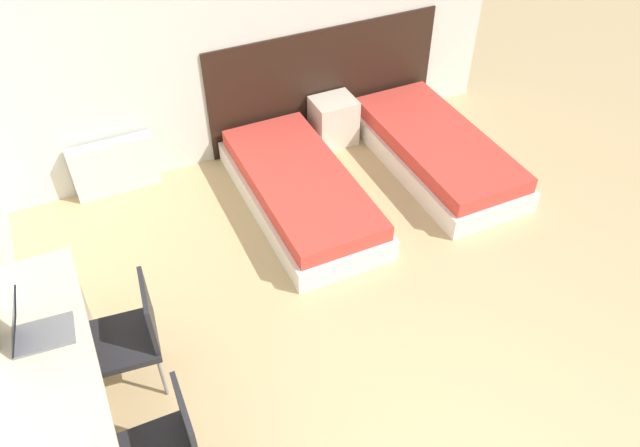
% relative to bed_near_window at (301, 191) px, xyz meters
% --- Properties ---
extents(wall_back, '(5.49, 0.05, 2.70)m').
position_rel_bed_near_window_xyz_m(wall_back, '(-0.20, 1.05, 1.18)').
color(wall_back, silver).
rests_on(wall_back, ground_plane).
extents(headboard_panel, '(2.44, 0.03, 1.14)m').
position_rel_bed_near_window_xyz_m(headboard_panel, '(0.72, 1.02, 0.40)').
color(headboard_panel, black).
rests_on(headboard_panel, ground_plane).
extents(bed_near_window, '(0.90, 1.97, 0.36)m').
position_rel_bed_near_window_xyz_m(bed_near_window, '(0.00, 0.00, 0.00)').
color(bed_near_window, silver).
rests_on(bed_near_window, ground_plane).
extents(bed_near_door, '(0.90, 1.97, 0.36)m').
position_rel_bed_near_window_xyz_m(bed_near_door, '(1.44, 0.00, 0.00)').
color(bed_near_door, silver).
rests_on(bed_near_door, ground_plane).
extents(nightstand, '(0.42, 0.35, 0.49)m').
position_rel_bed_near_window_xyz_m(nightstand, '(0.72, 0.81, 0.07)').
color(nightstand, beige).
rests_on(nightstand, ground_plane).
extents(radiator, '(0.76, 0.12, 0.53)m').
position_rel_bed_near_window_xyz_m(radiator, '(-1.45, 0.93, 0.09)').
color(radiator, silver).
rests_on(radiator, ground_plane).
extents(desk, '(0.51, 2.22, 0.75)m').
position_rel_bed_near_window_xyz_m(desk, '(-2.19, -1.65, 0.42)').
color(desk, beige).
rests_on(desk, ground_plane).
extents(chair_near_laptop, '(0.50, 0.50, 0.85)m').
position_rel_bed_near_window_xyz_m(chair_near_laptop, '(-1.73, -1.21, 0.30)').
color(chair_near_laptop, '#232328').
rests_on(chair_near_laptop, ground_plane).
extents(laptop, '(0.37, 0.27, 0.34)m').
position_rel_bed_near_window_xyz_m(laptop, '(-2.23, -1.25, 0.65)').
color(laptop, slate).
rests_on(laptop, desk).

